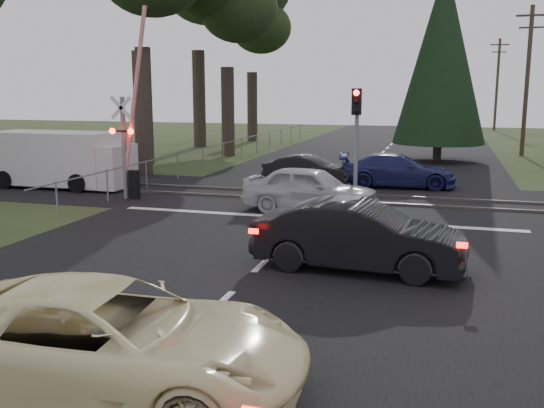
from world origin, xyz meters
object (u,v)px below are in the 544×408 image
at_px(crossing_signal, 129,144).
at_px(blue_sedan, 397,171).
at_px(silver_car, 310,189).
at_px(white_van, 64,160).
at_px(dark_hatchback, 359,237).
at_px(traffic_signal_center, 356,126).
at_px(dark_car_far, 308,170).
at_px(utility_pole_far, 497,83).
at_px(cream_coupe, 106,340).
at_px(utility_pole_mid, 527,78).

xyz_separation_m(crossing_signal, blue_sedan, (9.35, 5.70, -1.36)).
distance_m(crossing_signal, silver_car, 7.14).
xyz_separation_m(silver_car, white_van, (-11.06, 2.27, 0.40)).
bearing_deg(dark_hatchback, traffic_signal_center, 13.01).
height_order(traffic_signal_center, dark_car_far, traffic_signal_center).
bearing_deg(utility_pole_far, blue_sedan, -99.23).
xyz_separation_m(cream_coupe, silver_car, (-0.07, 12.84, 0.01)).
height_order(crossing_signal, utility_pole_far, utility_pole_far).
height_order(traffic_signal_center, white_van, traffic_signal_center).
distance_m(traffic_signal_center, utility_pole_far, 44.99).
height_order(crossing_signal, dark_hatchback, crossing_signal).
distance_m(cream_coupe, white_van, 18.78).
distance_m(utility_pole_far, white_van, 47.93).
xyz_separation_m(crossing_signal, dark_hatchback, (9.51, -6.72, -1.27)).
bearing_deg(silver_car, utility_pole_far, -5.49).
height_order(utility_pole_mid, silver_car, utility_pole_mid).
distance_m(crossing_signal, utility_pole_far, 47.96).
xyz_separation_m(utility_pole_far, dark_hatchback, (-6.26, -51.93, -3.94)).
relative_size(cream_coupe, dark_hatchback, 1.15).
relative_size(dark_car_far, white_van, 0.65).
bearing_deg(dark_hatchback, silver_car, 25.90).
height_order(traffic_signal_center, cream_coupe, traffic_signal_center).
distance_m(crossing_signal, white_van, 4.50).
relative_size(cream_coupe, white_van, 0.92).
height_order(utility_pole_far, cream_coupe, utility_pole_far).
distance_m(blue_sedan, dark_car_far, 3.77).
xyz_separation_m(utility_pole_mid, dark_hatchback, (-6.26, -26.93, -3.94)).
xyz_separation_m(traffic_signal_center, utility_pole_far, (7.50, 44.32, 1.92)).
bearing_deg(traffic_signal_center, blue_sedan, 77.35).
bearing_deg(blue_sedan, traffic_signal_center, 161.67).
xyz_separation_m(crossing_signal, traffic_signal_center, (8.27, 0.89, 0.75)).
height_order(silver_car, blue_sedan, silver_car).
height_order(crossing_signal, traffic_signal_center, crossing_signal).
relative_size(blue_sedan, white_van, 0.81).
xyz_separation_m(cream_coupe, dark_car_far, (-1.45, 18.57, -0.13)).
xyz_separation_m(utility_pole_mid, blue_sedan, (-6.42, -14.52, -4.02)).
height_order(cream_coupe, dark_hatchback, dark_hatchback).
bearing_deg(dark_car_far, crossing_signal, 138.65).
distance_m(utility_pole_mid, blue_sedan, 16.38).
distance_m(crossing_signal, traffic_signal_center, 8.36).
bearing_deg(dark_hatchback, utility_pole_far, -3.10).
distance_m(silver_car, dark_car_far, 5.89).
bearing_deg(cream_coupe, utility_pole_far, -13.45).
distance_m(utility_pole_far, silver_car, 46.76).
bearing_deg(utility_pole_mid, crossing_signal, -127.97).
bearing_deg(white_van, dark_car_far, 19.24).
relative_size(traffic_signal_center, white_van, 0.69).
relative_size(utility_pole_mid, white_van, 1.51).
bearing_deg(white_van, blue_sedan, 16.09).
xyz_separation_m(crossing_signal, cream_coupe, (7.07, -13.39, -1.29)).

